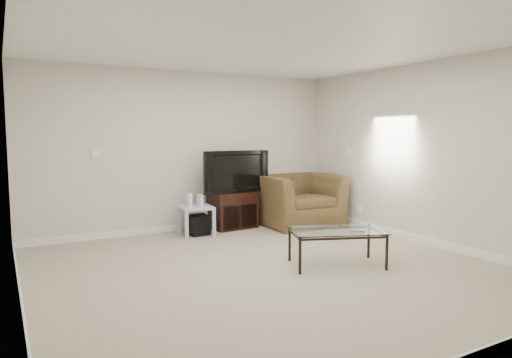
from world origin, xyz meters
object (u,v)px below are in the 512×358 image
recliner (298,191)px  coffee_table (336,248)px  tv_stand (232,210)px  subwoofer (198,225)px  television (233,171)px  side_table (196,221)px

recliner → coffee_table: recliner is taller
tv_stand → subwoofer: tv_stand is taller
television → tv_stand: bearing=89.6°
television → coffee_table: size_ratio=1.02×
side_table → coffee_table: bearing=-70.6°
tv_stand → coffee_table: tv_stand is taller
coffee_table → television: bearing=92.0°
subwoofer → television: bearing=15.0°
television → subwoofer: bearing=-169.1°
subwoofer → recliner: recliner is taller
subwoofer → recliner: 1.82m
television → side_table: (-0.72, -0.20, -0.71)m
recliner → side_table: bearing=179.2°
tv_stand → television: 0.63m
side_table → television: bearing=15.5°
side_table → coffee_table: 2.43m
tv_stand → side_table: tv_stand is taller
side_table → recliner: bearing=-2.5°
television → subwoofer: size_ratio=3.69×
side_table → subwoofer: 0.07m
television → subwoofer: television is taller
side_table → recliner: (1.80, -0.08, 0.35)m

